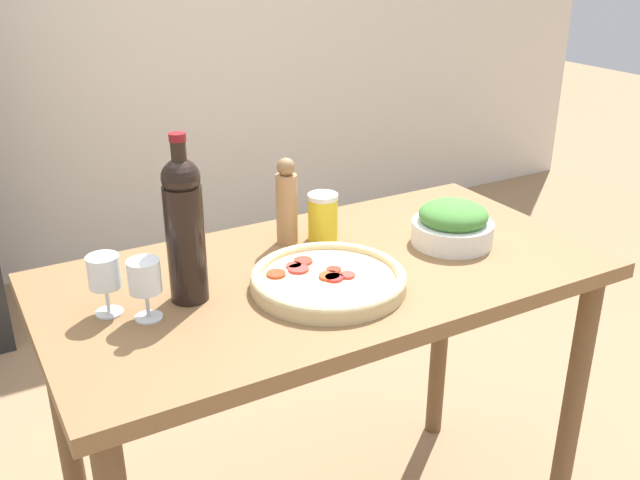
{
  "coord_description": "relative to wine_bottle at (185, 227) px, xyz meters",
  "views": [
    {
      "loc": [
        -0.76,
        -1.31,
        1.62
      ],
      "look_at": [
        0.0,
        0.03,
        0.95
      ],
      "focal_mm": 40.0,
      "sensor_mm": 36.0,
      "label": 1
    }
  ],
  "objects": [
    {
      "name": "wine_glass_far",
      "position": [
        -0.17,
        0.02,
        -0.08
      ],
      "size": [
        0.07,
        0.07,
        0.13
      ],
      "color": "silver",
      "rests_on": "prep_counter"
    },
    {
      "name": "wine_bottle",
      "position": [
        0.0,
        0.0,
        0.0
      ],
      "size": [
        0.08,
        0.08,
        0.37
      ],
      "color": "black",
      "rests_on": "prep_counter"
    },
    {
      "name": "homemade_pizza",
      "position": [
        0.29,
        -0.1,
        -0.15
      ],
      "size": [
        0.35,
        0.35,
        0.04
      ],
      "color": "#DBC189",
      "rests_on": "prep_counter"
    },
    {
      "name": "pepper_mill",
      "position": [
        0.32,
        0.17,
        -0.06
      ],
      "size": [
        0.05,
        0.05,
        0.22
      ],
      "color": "#AD7F51",
      "rests_on": "prep_counter"
    },
    {
      "name": "wall_back",
      "position": [
        0.33,
        2.24,
        0.24
      ],
      "size": [
        6.4,
        0.08,
        2.6
      ],
      "color": "silver",
      "rests_on": "ground_plane"
    },
    {
      "name": "salad_bowl",
      "position": [
        0.68,
        -0.04,
        -0.12
      ],
      "size": [
        0.21,
        0.21,
        0.11
      ],
      "color": "white",
      "rests_on": "prep_counter"
    },
    {
      "name": "wine_glass_near",
      "position": [
        -0.1,
        -0.04,
        -0.08
      ],
      "size": [
        0.07,
        0.07,
        0.13
      ],
      "color": "silver",
      "rests_on": "prep_counter"
    },
    {
      "name": "prep_counter",
      "position": [
        0.33,
        -0.02,
        -0.29
      ],
      "size": [
        1.32,
        0.68,
        0.89
      ],
      "color": "brown",
      "rests_on": "ground_plane"
    },
    {
      "name": "salt_canister",
      "position": [
        0.41,
        0.14,
        -0.11
      ],
      "size": [
        0.08,
        0.08,
        0.12
      ],
      "color": "yellow",
      "rests_on": "prep_counter"
    }
  ]
}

